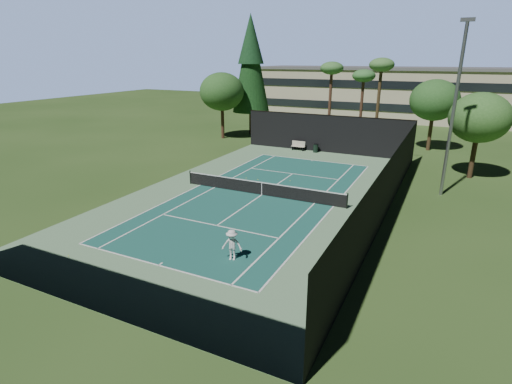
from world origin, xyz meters
TOP-DOWN VIEW (x-y plane):
  - ground at (0.00, 0.00)m, footprint 160.00×160.00m
  - apron_slab at (0.00, 0.00)m, footprint 18.00×32.00m
  - court_surface at (0.00, 0.00)m, footprint 10.97×23.77m
  - court_lines at (0.00, 0.00)m, footprint 11.07×23.87m
  - tennis_net at (0.00, 0.00)m, footprint 12.90×0.10m
  - fence at (0.00, 0.06)m, footprint 18.04×32.05m
  - player at (2.96, -9.73)m, footprint 1.17×0.85m
  - tennis_ball_a at (-4.81, -13.16)m, footprint 0.06×0.06m
  - tennis_ball_b at (-1.94, 3.36)m, footprint 0.07×0.07m
  - tennis_ball_c at (0.60, 4.25)m, footprint 0.07×0.07m
  - tennis_ball_d at (-3.05, 3.36)m, footprint 0.07×0.07m
  - park_bench at (-2.90, 15.55)m, footprint 1.50×0.45m
  - trash_bin at (-0.85, 15.41)m, footprint 0.56×0.56m
  - pine_tree at (-12.00, 22.00)m, footprint 4.80×4.80m
  - palm_a at (-2.00, 24.00)m, footprint 2.80×2.80m
  - palm_b at (1.50, 26.00)m, footprint 2.80×2.80m
  - palm_c at (4.00, 23.00)m, footprint 2.80×2.80m
  - decid_tree_a at (10.00, 22.00)m, footprint 5.12×5.12m
  - decid_tree_b at (14.00, 12.00)m, footprint 4.80×4.80m
  - decid_tree_c at (-14.00, 18.00)m, footprint 5.44×5.44m
  - campus_building at (0.00, 45.98)m, footprint 40.50×12.50m
  - light_pole at (12.00, 6.00)m, footprint 0.90×0.25m

SIDE VIEW (x-z plane):
  - ground at x=0.00m, z-range 0.00..0.00m
  - apron_slab at x=0.00m, z-range 0.00..0.01m
  - court_surface at x=0.00m, z-range 0.01..0.02m
  - court_lines at x=0.00m, z-range 0.02..0.02m
  - tennis_ball_a at x=-4.81m, z-range 0.00..0.06m
  - tennis_ball_c at x=0.60m, z-range 0.00..0.07m
  - tennis_ball_d at x=-3.05m, z-range 0.00..0.07m
  - tennis_ball_b at x=-1.94m, z-range 0.00..0.07m
  - trash_bin at x=-0.85m, z-range 0.01..0.95m
  - park_bench at x=-2.90m, z-range 0.03..1.06m
  - tennis_net at x=0.00m, z-range 0.01..1.11m
  - player at x=2.96m, z-range 0.00..1.63m
  - fence at x=0.00m, z-range -0.01..4.02m
  - campus_building at x=0.00m, z-range 0.06..8.36m
  - decid_tree_b at x=14.00m, z-range 1.51..8.65m
  - decid_tree_a at x=10.00m, z-range 1.61..9.23m
  - decid_tree_c at x=-14.00m, z-range 1.72..9.81m
  - light_pole at x=12.00m, z-range 0.35..12.57m
  - palm_b at x=1.50m, z-range 3.15..11.57m
  - palm_a at x=-2.00m, z-range 3.53..12.85m
  - palm_c at x=4.00m, z-range 3.72..13.49m
  - pine_tree at x=-12.00m, z-range 2.05..17.05m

